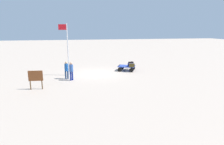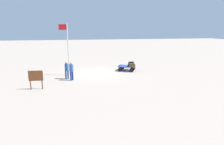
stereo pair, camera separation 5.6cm
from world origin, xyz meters
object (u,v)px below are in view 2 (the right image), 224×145
(worker_trailing, at_px, (67,69))
(flagpole, at_px, (67,46))
(signboard, at_px, (36,77))
(suitcase_navy, at_px, (131,63))
(suitcase_tan, at_px, (132,65))
(luggage_cart, at_px, (127,67))
(suitcase_dark, at_px, (131,65))
(worker_lead, at_px, (71,69))

(worker_trailing, relative_size, flagpole, 0.32)
(worker_trailing, xyz_separation_m, signboard, (2.21, 2.74, 0.02))
(suitcase_navy, relative_size, signboard, 0.42)
(suitcase_navy, height_order, signboard, signboard)
(suitcase_tan, relative_size, flagpole, 0.13)
(suitcase_tan, distance_m, flagpole, 7.03)
(luggage_cart, distance_m, suitcase_dark, 0.64)
(worker_lead, relative_size, worker_trailing, 1.03)
(luggage_cart, bearing_deg, flagpole, 8.00)
(suitcase_dark, bearing_deg, suitcase_tan, 88.66)
(suitcase_dark, xyz_separation_m, flagpole, (6.68, 0.48, 2.22))
(suitcase_navy, distance_m, worker_trailing, 7.70)
(luggage_cart, distance_m, suitcase_tan, 0.91)
(suitcase_dark, bearing_deg, signboard, 27.37)
(suitcase_dark, height_order, flagpole, flagpole)
(luggage_cart, bearing_deg, suitcase_dark, 134.28)
(suitcase_dark, height_order, worker_lead, worker_lead)
(luggage_cart, relative_size, suitcase_navy, 3.46)
(suitcase_dark, distance_m, flagpole, 7.05)
(worker_lead, xyz_separation_m, flagpole, (0.34, -2.01, 1.95))
(worker_lead, bearing_deg, luggage_cart, -154.06)
(suitcase_navy, relative_size, worker_lead, 0.36)
(flagpole, bearing_deg, suitcase_navy, -167.51)
(flagpole, bearing_deg, suitcase_dark, -175.85)
(suitcase_dark, bearing_deg, worker_lead, 21.48)
(flagpole, height_order, signboard, flagpole)
(worker_trailing, xyz_separation_m, flagpole, (-0.10, -1.43, 2.00))
(luggage_cart, xyz_separation_m, worker_trailing, (6.39, 2.32, 0.53))
(signboard, bearing_deg, suitcase_navy, -148.43)
(luggage_cart, height_order, worker_trailing, worker_trailing)
(suitcase_dark, bearing_deg, worker_trailing, 15.80)
(luggage_cart, xyz_separation_m, suitcase_navy, (-0.71, -0.67, 0.30))
(suitcase_navy, bearing_deg, flagpole, 12.49)
(worker_trailing, bearing_deg, worker_lead, 127.59)
(luggage_cart, distance_m, worker_lead, 6.64)
(worker_trailing, bearing_deg, suitcase_dark, -164.20)
(luggage_cart, height_order, suitcase_tan, suitcase_tan)
(suitcase_dark, xyz_separation_m, worker_lead, (6.34, 2.49, 0.27))
(worker_trailing, height_order, flagpole, flagpole)
(suitcase_navy, xyz_separation_m, worker_lead, (6.65, 3.56, 0.28))
(luggage_cart, bearing_deg, suitcase_tan, 116.49)
(luggage_cart, bearing_deg, suitcase_navy, -136.73)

